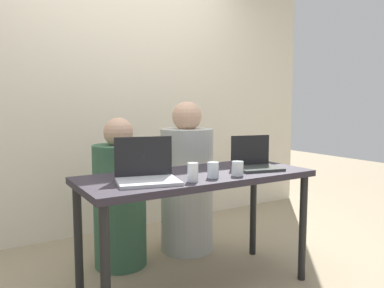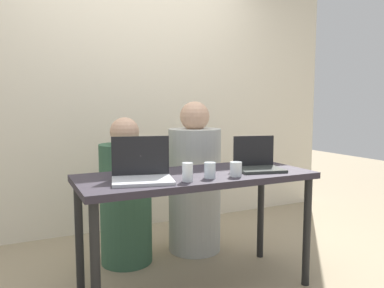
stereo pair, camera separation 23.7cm
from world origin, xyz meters
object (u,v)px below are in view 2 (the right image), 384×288
(laptop_front_left, at_px, (142,171))
(water_glass_center, at_px, (210,171))
(person_on_right, at_px, (195,185))
(person_on_left, at_px, (126,199))
(water_glass_right, at_px, (236,170))
(water_glass_left, at_px, (188,173))
(laptop_front_right, at_px, (258,163))

(laptop_front_left, relative_size, water_glass_center, 4.14)
(person_on_right, relative_size, laptop_front_left, 3.15)
(person_on_left, height_order, water_glass_right, person_on_left)
(water_glass_left, relative_size, water_glass_center, 1.14)
(water_glass_right, bearing_deg, water_glass_left, -178.15)
(laptop_front_left, height_order, water_glass_right, laptop_front_left)
(water_glass_center, bearing_deg, laptop_front_right, 14.04)
(person_on_left, distance_m, water_glass_right, 0.97)
(person_on_left, xyz_separation_m, water_glass_right, (0.46, -0.80, 0.31))
(person_on_right, relative_size, water_glass_center, 13.06)
(person_on_left, height_order, laptop_front_left, person_on_left)
(person_on_left, relative_size, water_glass_center, 11.80)
(laptop_front_left, xyz_separation_m, water_glass_left, (0.22, -0.13, -0.01))
(water_glass_left, bearing_deg, laptop_front_left, 149.79)
(laptop_front_right, relative_size, water_glass_center, 3.53)
(laptop_front_right, height_order, water_glass_center, laptop_front_right)
(water_glass_left, height_order, water_glass_center, water_glass_left)
(laptop_front_left, bearing_deg, person_on_right, 59.06)
(laptop_front_left, distance_m, water_glass_left, 0.26)
(person_on_left, relative_size, water_glass_left, 10.38)
(person_on_left, xyz_separation_m, water_glass_center, (0.30, -0.78, 0.31))
(water_glass_left, xyz_separation_m, water_glass_center, (0.16, 0.03, -0.01))
(person_on_left, distance_m, water_glass_left, 0.88)
(water_glass_left, bearing_deg, person_on_right, 61.66)
(laptop_front_right, relative_size, water_glass_right, 3.75)
(person_on_right, height_order, water_glass_center, person_on_right)
(person_on_left, xyz_separation_m, water_glass_left, (0.14, -0.81, 0.32))
(water_glass_center, bearing_deg, water_glass_right, -7.09)
(person_on_left, bearing_deg, person_on_right, 164.15)
(person_on_right, distance_m, water_glass_center, 0.86)
(person_on_left, height_order, person_on_right, person_on_right)
(water_glass_left, relative_size, water_glass_right, 1.21)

